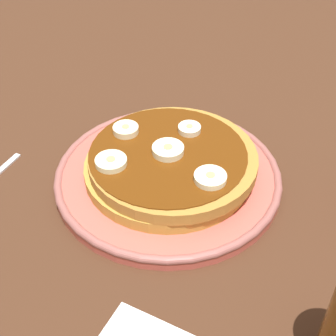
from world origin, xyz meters
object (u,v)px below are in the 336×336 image
(plate, at_px, (168,176))
(banana_slice_4, at_px, (111,162))
(banana_slice_0, at_px, (172,152))
(banana_slice_2, at_px, (189,129))
(banana_slice_3, at_px, (210,178))
(pancake_stack, at_px, (172,163))
(banana_slice_1, at_px, (126,130))

(plate, height_order, banana_slice_4, banana_slice_4)
(banana_slice_0, bearing_deg, banana_slice_2, -13.65)
(banana_slice_0, height_order, banana_slice_3, banana_slice_0)
(banana_slice_2, distance_m, banana_slice_3, 0.09)
(pancake_stack, xyz_separation_m, banana_slice_4, (-0.03, 0.06, 0.02))
(plate, xyz_separation_m, banana_slice_0, (-0.00, -0.00, 0.04))
(pancake_stack, bearing_deg, banana_slice_0, -173.39)
(banana_slice_2, bearing_deg, banana_slice_0, 166.35)
(banana_slice_3, relative_size, banana_slice_4, 0.99)
(banana_slice_3, bearing_deg, pancake_stack, 52.42)
(banana_slice_0, bearing_deg, banana_slice_1, 65.07)
(pancake_stack, height_order, banana_slice_2, banana_slice_2)
(banana_slice_2, bearing_deg, banana_slice_3, -155.63)
(banana_slice_0, distance_m, banana_slice_1, 0.07)
(plate, height_order, pancake_stack, pancake_stack)
(banana_slice_3, distance_m, banana_slice_4, 0.11)
(plate, relative_size, banana_slice_4, 7.54)
(pancake_stack, height_order, banana_slice_1, banana_slice_1)
(banana_slice_2, bearing_deg, plate, 160.15)
(banana_slice_1, distance_m, banana_slice_4, 0.06)
(pancake_stack, xyz_separation_m, banana_slice_2, (0.04, -0.01, 0.02))
(banana_slice_0, xyz_separation_m, banana_slice_2, (0.05, -0.01, -0.00))
(plate, xyz_separation_m, banana_slice_1, (0.03, 0.06, 0.04))
(plate, relative_size, pancake_stack, 1.32)
(banana_slice_0, relative_size, banana_slice_4, 1.03)
(pancake_stack, bearing_deg, banana_slice_3, -127.58)
(plate, xyz_separation_m, banana_slice_4, (-0.03, 0.06, 0.04))
(plate, height_order, banana_slice_2, banana_slice_2)
(banana_slice_3, bearing_deg, plate, 55.93)
(pancake_stack, relative_size, banana_slice_2, 7.38)
(banana_slice_0, xyz_separation_m, banana_slice_4, (-0.03, 0.06, -0.00))
(plate, bearing_deg, banana_slice_1, 64.34)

